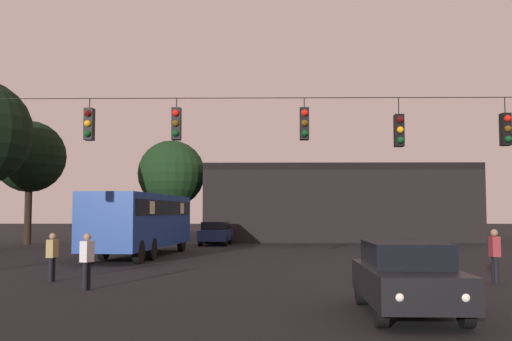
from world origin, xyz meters
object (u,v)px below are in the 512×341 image
Objects in this scene: pedestrian_crossing_center at (87,258)px; city_bus at (142,218)px; tree_left_silhouette at (30,157)px; tree_behind_building at (171,174)px; car_far_left at (216,233)px; car_near_right at (407,277)px; pedestrian_crossing_right at (52,255)px; pedestrian_crossing_left at (495,253)px.

city_bus is at bearing 94.88° from pedestrian_crossing_center.
tree_left_silhouette is 10.10m from tree_behind_building.
car_far_left is 23.10m from pedestrian_crossing_center.
tree_left_silhouette is (-18.75, 27.00, 5.04)m from car_near_right.
car_far_left is 0.54× the size of tree_left_silhouette.
pedestrian_crossing_right is 23.51m from tree_left_silhouette.
tree_left_silhouette is (-10.80, 23.13, 4.96)m from pedestrian_crossing_center.
car_near_right is 33.78m from tree_behind_building.
car_far_left is at bearing -53.52° from tree_behind_building.
city_bus reaches higher than car_near_right.
tree_behind_building reaches higher than pedestrian_crossing_center.
pedestrian_crossing_center is at bearing -50.33° from pedestrian_crossing_right.
city_bus is 1.35× the size of tree_left_silhouette.
car_far_left is 13.47m from tree_left_silhouette.
city_bus is 6.79× the size of pedestrian_crossing_left.
tree_behind_building reaches higher than pedestrian_crossing_left.
car_near_right reaches higher than pedestrian_crossing_right.
pedestrian_crossing_right is 26.41m from tree_behind_building.
pedestrian_crossing_center is (-1.70, -23.04, 0.08)m from car_far_left.
city_bus is 18.88m from car_near_right.
pedestrian_crossing_right is at bearing -66.64° from tree_left_silhouette.
tree_behind_building is (-3.75, 5.07, 4.20)m from car_far_left.
pedestrian_crossing_center is at bearing -85.82° from tree_behind_building.
pedestrian_crossing_center is (-11.90, -1.68, -0.05)m from pedestrian_crossing_left.
car_near_right is at bearing -125.42° from pedestrian_crossing_left.
tree_behind_building is at bearing 117.83° from pedestrian_crossing_left.
city_bus is 10.79m from car_far_left.
car_far_left is (-6.26, 26.91, 0.00)m from car_near_right.
city_bus reaches higher than pedestrian_crossing_right.
city_bus is at bearing 139.74° from pedestrian_crossing_left.
tree_behind_building is at bearing 94.18° from pedestrian_crossing_center.
tree_left_silhouette is at bearing 136.62° from pedestrian_crossing_left.
tree_left_silhouette is (-9.72, 10.46, 3.97)m from city_bus.
pedestrian_crossing_center is (1.08, -12.67, -0.99)m from city_bus.
pedestrian_crossing_center is at bearing -94.21° from car_far_left.
pedestrian_crossing_right is (-13.59, 0.36, -0.09)m from pedestrian_crossing_left.
pedestrian_crossing_left reaches higher than car_near_right.
tree_left_silhouette is at bearing 179.59° from car_far_left.
car_near_right is at bearing -31.49° from pedestrian_crossing_right.
city_bus is at bearing 86.74° from pedestrian_crossing_right.
pedestrian_crossing_right is (-9.64, 5.91, 0.04)m from car_near_right.
pedestrian_crossing_left is at bearing -43.38° from tree_left_silhouette.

